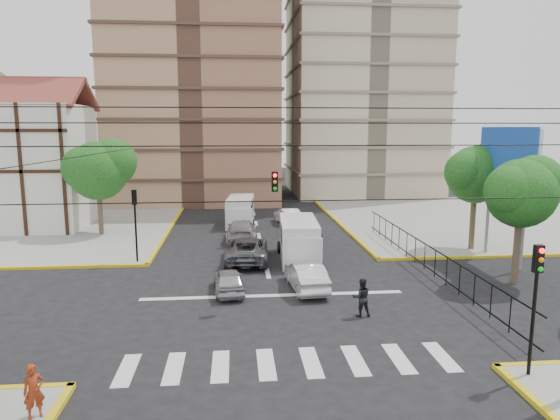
{
  "coord_description": "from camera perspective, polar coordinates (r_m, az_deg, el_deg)",
  "views": [
    {
      "loc": [
        -1.82,
        -22.39,
        8.25
      ],
      "look_at": [
        0.52,
        2.96,
        4.0
      ],
      "focal_mm": 32.0,
      "sensor_mm": 36.0,
      "label": 1
    }
  ],
  "objects": [
    {
      "name": "car_silver_rear_left",
      "position": [
        36.95,
        -4.43,
        -2.26
      ],
      "size": [
        2.33,
        5.27,
        1.5
      ],
      "primitive_type": "imported",
      "rotation": [
        0.0,
        0.0,
        3.1
      ],
      "color": "#B0B0B5",
      "rests_on": "ground"
    },
    {
      "name": "tudor_building",
      "position": [
        45.84,
        -27.36,
        4.67
      ],
      "size": [
        10.8,
        8.05,
        12.23
      ],
      "color": "silver",
      "rests_on": "ground"
    },
    {
      "name": "car_grey_mid_left",
      "position": [
        31.08,
        -3.82,
        -4.47
      ],
      "size": [
        2.84,
        5.67,
        1.54
      ],
      "primitive_type": "imported",
      "rotation": [
        0.0,
        0.0,
        3.09
      ],
      "color": "#595B61",
      "rests_on": "ground"
    },
    {
      "name": "sidewalk_ne",
      "position": [
        48.37,
        21.65,
        -0.93
      ],
      "size": [
        26.0,
        26.0,
        0.15
      ],
      "primitive_type": "cube",
      "color": "gray",
      "rests_on": "ground"
    },
    {
      "name": "traffic_light_nw",
      "position": [
        31.2,
        -16.24,
        -0.38
      ],
      "size": [
        0.28,
        0.22,
        4.4
      ],
      "color": "black",
      "rests_on": "ground"
    },
    {
      "name": "pedestrian_crosswalk",
      "position": [
        22.51,
        9.29,
        -9.83
      ],
      "size": [
        0.84,
        0.66,
        1.71
      ],
      "primitive_type": "imported",
      "rotation": [
        0.0,
        0.0,
        3.13
      ],
      "color": "black",
      "rests_on": "ground"
    },
    {
      "name": "tree_tudor",
      "position": [
        39.82,
        -19.97,
        4.54
      ],
      "size": [
        5.39,
        4.4,
        7.43
      ],
      "color": "#473828",
      "rests_on": "ground"
    },
    {
      "name": "tree_park_c",
      "position": [
        35.32,
        21.58,
        4.08
      ],
      "size": [
        4.65,
        3.8,
        7.25
      ],
      "color": "#473828",
      "rests_on": "ground"
    },
    {
      "name": "ground",
      "position": [
        23.93,
        -0.59,
        -10.69
      ],
      "size": [
        160.0,
        160.0,
        0.0
      ],
      "primitive_type": "plane",
      "color": "black",
      "rests_on": "ground"
    },
    {
      "name": "tree_park_a",
      "position": [
        28.77,
        25.99,
        2.05
      ],
      "size": [
        4.41,
        3.6,
        6.83
      ],
      "color": "#473828",
      "rests_on": "ground"
    },
    {
      "name": "traffic_light_se",
      "position": [
        18.21,
        27.18,
        -7.98
      ],
      "size": [
        0.28,
        0.22,
        4.4
      ],
      "color": "black",
      "rests_on": "ground"
    },
    {
      "name": "stop_line",
      "position": [
        25.05,
        -0.82,
        -9.74
      ],
      "size": [
        13.0,
        0.4,
        0.01
      ],
      "primitive_type": "cube",
      "color": "silver",
      "rests_on": "ground"
    },
    {
      "name": "pedestrian_sw_corner",
      "position": [
        16.37,
        -26.31,
        -18.08
      ],
      "size": [
        0.69,
        0.62,
        1.58
      ],
      "primitive_type": "imported",
      "rotation": [
        0.0,
        0.0,
        0.54
      ],
      "color": "maroon",
      "rests_on": "sidewalk_sw"
    },
    {
      "name": "van_left_lane",
      "position": [
        42.16,
        -4.54,
        -0.24
      ],
      "size": [
        2.51,
        5.43,
        2.38
      ],
      "rotation": [
        0.0,
        0.0,
        -0.09
      ],
      "color": "silver",
      "rests_on": "ground"
    },
    {
      "name": "billboard",
      "position": [
        32.8,
        24.58,
        4.68
      ],
      "size": [
        0.36,
        6.2,
        8.1
      ],
      "color": "slate",
      "rests_on": "ground"
    },
    {
      "name": "car_silver_front_left",
      "position": [
        25.47,
        -5.88,
        -8.01
      ],
      "size": [
        1.77,
        3.74,
        1.24
      ],
      "primitive_type": "imported",
      "rotation": [
        0.0,
        0.0,
        3.23
      ],
      "color": "#AEADB2",
      "rests_on": "ground"
    },
    {
      "name": "car_white_front_right",
      "position": [
        25.79,
        3.0,
        -7.54
      ],
      "size": [
        1.88,
        4.43,
        1.42
      ],
      "primitive_type": "imported",
      "rotation": [
        0.0,
        0.0,
        3.23
      ],
      "color": "white",
      "rests_on": "ground"
    },
    {
      "name": "traffic_light_hanging",
      "position": [
        20.57,
        -0.16,
        2.93
      ],
      "size": [
        18.0,
        9.12,
        0.92
      ],
      "color": "black",
      "rests_on": "ground"
    },
    {
      "name": "car_white_rear_right",
      "position": [
        42.82,
        0.91,
        -0.69
      ],
      "size": [
        2.16,
        4.4,
        1.39
      ],
      "primitive_type": "imported",
      "rotation": [
        0.0,
        0.0,
        3.31
      ],
      "color": "silver",
      "rests_on": "ground"
    },
    {
      "name": "car_darkgrey_mid_right",
      "position": [
        38.38,
        1.82,
        -1.92
      ],
      "size": [
        1.84,
        4.03,
        1.34
      ],
      "primitive_type": "imported",
      "rotation": [
        0.0,
        0.0,
        3.07
      ],
      "color": "black",
      "rests_on": "ground"
    },
    {
      "name": "park_fence",
      "position": [
        30.13,
        16.12,
        -6.8
      ],
      "size": [
        0.1,
        22.5,
        1.66
      ],
      "primitive_type": null,
      "color": "black",
      "rests_on": "ground"
    },
    {
      "name": "crosswalk_stripes",
      "position": [
        18.43,
        1.0,
        -17.09
      ],
      "size": [
        12.0,
        2.4,
        0.01
      ],
      "primitive_type": "cube",
      "color": "silver",
      "rests_on": "ground"
    },
    {
      "name": "sidewalk_nw",
      "position": [
        46.84,
        -28.01,
        -1.7
      ],
      "size": [
        26.0,
        26.0,
        0.15
      ],
      "primitive_type": "cube",
      "color": "gray",
      "rests_on": "ground"
    },
    {
      "name": "van_right_lane",
      "position": [
        31.03,
        2.22,
        -3.6
      ],
      "size": [
        2.54,
        5.74,
        2.53
      ],
      "rotation": [
        0.0,
        0.0,
        -0.06
      ],
      "color": "silver",
      "rests_on": "ground"
    }
  ]
}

